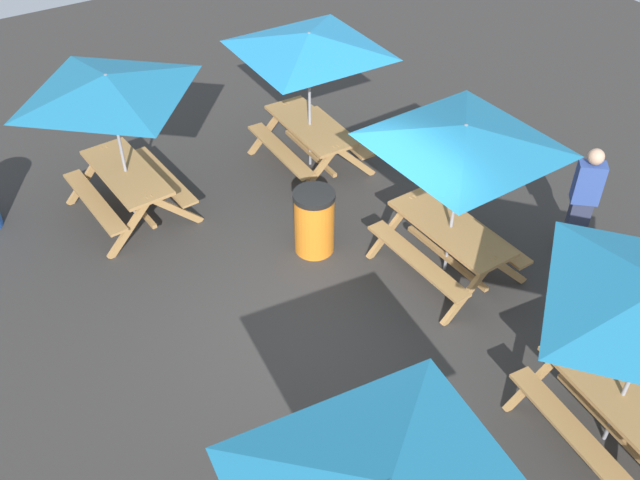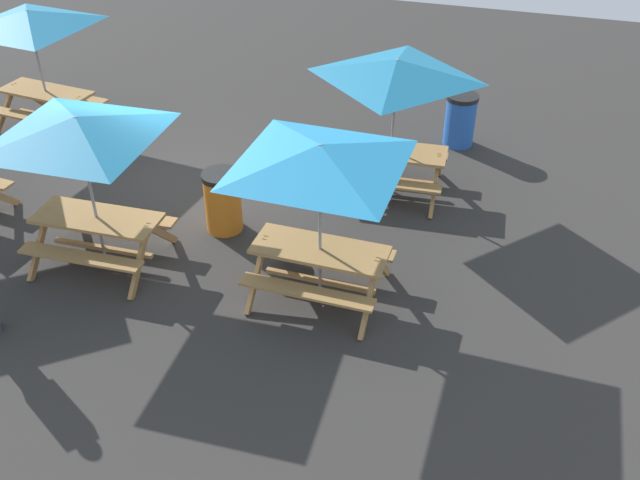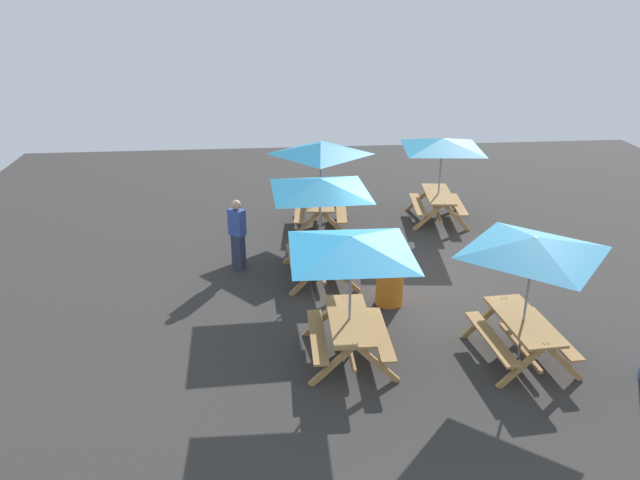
{
  "view_description": "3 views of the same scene",
  "coord_description": "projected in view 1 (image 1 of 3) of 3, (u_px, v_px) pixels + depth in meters",
  "views": [
    {
      "loc": [
        -5.5,
        3.65,
        6.64
      ],
      "look_at": [
        0.33,
        -0.02,
        0.9
      ],
      "focal_mm": 40.0,
      "sensor_mm": 36.0,
      "label": 1
    },
    {
      "loc": [
        5.27,
        -8.77,
        6.27
      ],
      "look_at": [
        3.02,
        -1.51,
        0.9
      ],
      "focal_mm": 40.0,
      "sensor_mm": 36.0,
      "label": 2
    },
    {
      "loc": [
        12.28,
        -2.89,
        6.14
      ],
      "look_at": [
        -0.21,
        -1.72,
        0.9
      ],
      "focal_mm": 35.0,
      "sensor_mm": 36.0,
      "label": 3
    }
  ],
  "objects": [
    {
      "name": "picnic_table_1",
      "position": [
        309.0,
        52.0,
        10.63
      ],
      "size": [
        2.83,
        2.83,
        2.34
      ],
      "rotation": [
        0.0,
        0.0,
        -0.02
      ],
      "color": "#A87A44",
      "rests_on": "ground"
    },
    {
      "name": "person_standing",
      "position": [
        584.0,
        199.0,
        9.66
      ],
      "size": [
        0.4,
        0.42,
        1.67
      ],
      "rotation": [
        0.0,
        0.0,
        3.99
      ],
      "color": "#2D334C",
      "rests_on": "ground"
    },
    {
      "name": "picnic_table_0",
      "position": [
        463.0,
        147.0,
        8.61
      ],
      "size": [
        2.83,
        2.83,
        2.34
      ],
      "rotation": [
        0.0,
        0.0,
        0.04
      ],
      "color": "#A87A44",
      "rests_on": "ground"
    },
    {
      "name": "ground_plane",
      "position": [
        332.0,
        307.0,
        9.32
      ],
      "size": [
        24.0,
        24.0,
        0.0
      ],
      "primitive_type": "plane",
      "color": "#33302D",
      "rests_on": "ground"
    },
    {
      "name": "trash_bin_orange",
      "position": [
        314.0,
        221.0,
        9.91
      ],
      "size": [
        0.59,
        0.59,
        0.98
      ],
      "color": "orange",
      "rests_on": "ground"
    },
    {
      "name": "picnic_table_3",
      "position": [
        110.0,
        96.0,
        9.61
      ],
      "size": [
        2.13,
        2.13,
        2.34
      ],
      "rotation": [
        0.0,
        0.0,
        0.07
      ],
      "color": "#A87A44",
      "rests_on": "ground"
    }
  ]
}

